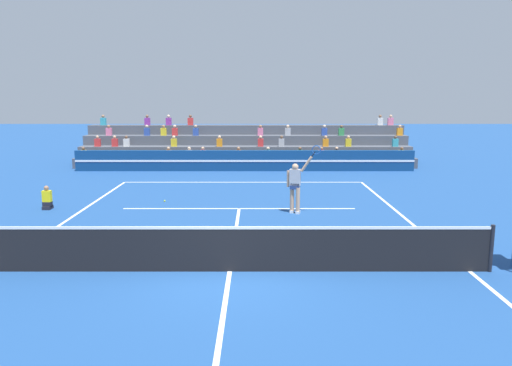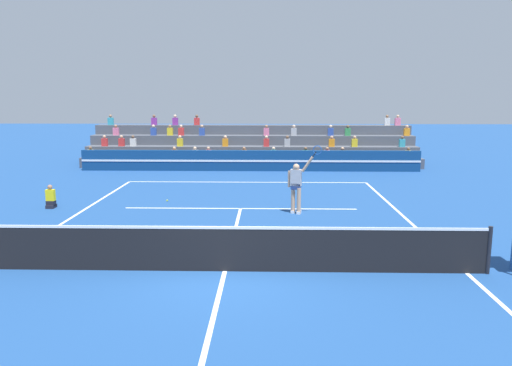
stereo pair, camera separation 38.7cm
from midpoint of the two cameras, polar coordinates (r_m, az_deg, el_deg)
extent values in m
plane|color=navy|center=(11.62, -3.91, -10.06)|extent=(120.00, 120.00, 0.00)
cube|color=white|center=(23.14, -1.88, 0.10)|extent=(11.00, 0.10, 0.01)
cube|color=white|center=(12.51, 22.49, -9.32)|extent=(0.10, 23.80, 0.01)
cube|color=white|center=(17.78, -2.48, -2.94)|extent=(8.25, 0.10, 0.01)
cube|color=white|center=(11.61, -3.91, -10.04)|extent=(0.10, 12.85, 0.01)
cylinder|color=black|center=(12.52, 24.58, -6.83)|extent=(0.10, 0.10, 1.10)
cube|color=black|center=(11.45, -3.94, -7.71)|extent=(11.90, 0.02, 1.00)
cube|color=white|center=(11.30, -3.97, -5.15)|extent=(11.90, 0.04, 0.06)
cube|color=navy|center=(26.55, -1.63, 2.56)|extent=(18.00, 0.24, 1.10)
cube|color=white|center=(26.42, -1.64, 2.53)|extent=(18.00, 0.02, 0.10)
cube|color=#4C515B|center=(27.85, -1.55, 2.34)|extent=(18.99, 0.95, 0.55)
cube|color=yellow|center=(28.70, 16.02, 3.18)|extent=(0.32, 0.22, 0.44)
sphere|color=brown|center=(28.67, 16.05, 3.82)|extent=(0.18, 0.18, 0.18)
cube|color=silver|center=(27.88, -7.94, 3.28)|extent=(0.32, 0.22, 0.44)
sphere|color=beige|center=(27.84, -7.96, 3.94)|extent=(0.18, 0.18, 0.18)
cube|color=orange|center=(28.06, -10.27, 3.26)|extent=(0.32, 0.22, 0.44)
sphere|color=tan|center=(28.02, -10.29, 3.91)|extent=(0.18, 0.18, 0.18)
cube|color=pink|center=(27.82, 7.17, 3.29)|extent=(0.32, 0.22, 0.44)
sphere|color=#9E7051|center=(27.78, 7.19, 3.94)|extent=(0.18, 0.18, 0.18)
cube|color=yellow|center=(29.27, -19.38, 3.13)|extent=(0.32, 0.22, 0.44)
sphere|color=brown|center=(29.24, -19.41, 3.75)|extent=(0.18, 0.18, 0.18)
cube|color=teal|center=(27.61, 1.06, 3.31)|extent=(0.32, 0.22, 0.44)
sphere|color=beige|center=(27.57, 1.07, 3.97)|extent=(0.18, 0.18, 0.18)
cube|color=#338C4C|center=(27.69, 4.72, 3.30)|extent=(0.32, 0.22, 0.44)
sphere|color=brown|center=(27.66, 4.73, 3.96)|extent=(0.18, 0.18, 0.18)
cube|color=black|center=(27.93, 8.88, 3.27)|extent=(0.32, 0.22, 0.44)
sphere|color=tan|center=(27.90, 8.90, 3.92)|extent=(0.18, 0.18, 0.18)
cube|color=pink|center=(27.78, -6.41, 3.29)|extent=(0.32, 0.22, 0.44)
sphere|color=tan|center=(27.75, -6.42, 3.95)|extent=(0.18, 0.18, 0.18)
cube|color=orange|center=(27.63, -2.33, 3.31)|extent=(0.32, 0.22, 0.44)
sphere|color=#9E7051|center=(27.59, -2.33, 3.97)|extent=(0.18, 0.18, 0.18)
cube|color=#4C515B|center=(28.75, -1.50, 3.14)|extent=(18.99, 0.95, 1.10)
cube|color=red|center=(29.66, -16.11, 4.46)|extent=(0.32, 0.22, 0.44)
sphere|color=tan|center=(29.63, -16.14, 5.07)|extent=(0.18, 0.18, 0.18)
cube|color=orange|center=(28.58, -4.50, 4.62)|extent=(0.32, 0.22, 0.44)
sphere|color=beige|center=(28.55, -4.51, 5.26)|extent=(0.18, 0.18, 0.18)
cube|color=orange|center=(28.74, 7.67, 4.59)|extent=(0.32, 0.22, 0.44)
sphere|color=tan|center=(28.71, 7.68, 5.23)|extent=(0.18, 0.18, 0.18)
cube|color=yellow|center=(28.90, -9.65, 4.57)|extent=(0.32, 0.22, 0.44)
sphere|color=beige|center=(28.88, -9.67, 5.20)|extent=(0.18, 0.18, 0.18)
cube|color=yellow|center=(28.94, 10.21, 4.56)|extent=(0.32, 0.22, 0.44)
sphere|color=tan|center=(28.91, 10.23, 5.19)|extent=(0.18, 0.18, 0.18)
cube|color=red|center=(29.95, -17.92, 4.41)|extent=(0.32, 0.22, 0.44)
sphere|color=tan|center=(29.92, -17.95, 5.02)|extent=(0.18, 0.18, 0.18)
cube|color=teal|center=(29.53, 15.35, 4.47)|extent=(0.32, 0.22, 0.44)
sphere|color=brown|center=(29.50, 15.38, 5.09)|extent=(0.18, 0.18, 0.18)
cube|color=#B2B2B7|center=(28.52, 2.62, 4.63)|extent=(0.32, 0.22, 0.44)
sphere|color=brown|center=(28.49, 2.63, 5.27)|extent=(0.18, 0.18, 0.18)
cube|color=silver|center=(29.48, -14.86, 4.48)|extent=(0.32, 0.22, 0.44)
sphere|color=brown|center=(29.46, -14.89, 5.10)|extent=(0.18, 0.18, 0.18)
cube|color=red|center=(28.49, 0.23, 4.63)|extent=(0.32, 0.22, 0.44)
sphere|color=beige|center=(28.46, 0.23, 5.28)|extent=(0.18, 0.18, 0.18)
cube|color=#4C515B|center=(29.67, -1.45, 3.88)|extent=(18.99, 0.95, 1.65)
cube|color=yellow|center=(29.92, -10.79, 5.77)|extent=(0.32, 0.22, 0.44)
sphere|color=#9E7051|center=(29.90, -10.81, 6.38)|extent=(0.18, 0.18, 0.18)
cube|color=#2D4CA5|center=(30.12, -12.63, 5.73)|extent=(0.32, 0.22, 0.44)
sphere|color=beige|center=(30.10, -12.65, 6.34)|extent=(0.18, 0.18, 0.18)
cube|color=pink|center=(30.69, -16.72, 5.63)|extent=(0.32, 0.22, 0.44)
sphere|color=#9E7051|center=(30.67, -16.75, 6.22)|extent=(0.18, 0.18, 0.18)
cube|color=pink|center=(29.39, 0.21, 5.87)|extent=(0.32, 0.22, 0.44)
sphere|color=#9E7051|center=(29.37, 0.21, 6.50)|extent=(0.18, 0.18, 0.18)
cube|color=#B2B2B7|center=(29.44, 3.36, 5.86)|extent=(0.32, 0.22, 0.44)
sphere|color=beige|center=(29.42, 3.37, 6.49)|extent=(0.18, 0.18, 0.18)
cube|color=red|center=(29.81, -9.54, 5.79)|extent=(0.32, 0.22, 0.44)
sphere|color=beige|center=(29.79, -9.56, 6.41)|extent=(0.18, 0.18, 0.18)
cube|color=#2D4CA5|center=(29.64, 7.53, 5.82)|extent=(0.32, 0.22, 0.44)
sphere|color=beige|center=(29.62, 7.55, 6.44)|extent=(0.18, 0.18, 0.18)
cube|color=#2D4CA5|center=(29.63, -7.18, 5.83)|extent=(0.32, 0.22, 0.44)
sphere|color=tan|center=(29.61, -7.20, 6.45)|extent=(0.18, 0.18, 0.18)
cube|color=#338C4C|center=(29.78, 9.44, 5.79)|extent=(0.32, 0.22, 0.44)
sphere|color=brown|center=(29.76, 9.46, 6.41)|extent=(0.18, 0.18, 0.18)
cube|color=orange|center=(30.53, 15.83, 5.65)|extent=(0.32, 0.22, 0.44)
sphere|color=tan|center=(30.51, 15.86, 6.25)|extent=(0.18, 0.18, 0.18)
cube|color=#4C515B|center=(30.58, -1.41, 4.58)|extent=(18.99, 0.95, 2.20)
cube|color=purple|center=(30.80, -10.22, 6.93)|extent=(0.32, 0.22, 0.44)
sphere|color=beige|center=(30.78, -10.24, 7.52)|extent=(0.18, 0.18, 0.18)
cube|color=teal|center=(31.74, -17.30, 6.73)|extent=(0.32, 0.22, 0.44)
sphere|color=#9E7051|center=(31.72, -17.33, 7.30)|extent=(0.18, 0.18, 0.18)
cube|color=purple|center=(31.05, -12.58, 6.87)|extent=(0.32, 0.22, 0.44)
sphere|color=brown|center=(31.04, -12.60, 7.46)|extent=(0.18, 0.18, 0.18)
cube|color=red|center=(30.59, -7.78, 6.98)|extent=(0.32, 0.22, 0.44)
sphere|color=brown|center=(30.58, -7.79, 7.58)|extent=(0.18, 0.18, 0.18)
cube|color=silver|center=(31.17, 13.72, 6.84)|extent=(0.32, 0.22, 0.44)
sphere|color=brown|center=(31.16, 13.75, 7.43)|extent=(0.18, 0.18, 0.18)
cube|color=pink|center=(31.33, 14.86, 6.81)|extent=(0.32, 0.22, 0.44)
sphere|color=tan|center=(31.31, 14.89, 7.39)|extent=(0.18, 0.18, 0.18)
cube|color=black|center=(19.24, -23.15, -2.58)|extent=(0.28, 0.36, 0.12)
cube|color=black|center=(19.21, -23.18, -2.23)|extent=(0.28, 0.24, 0.18)
cube|color=yellow|center=(19.16, -23.23, -1.38)|extent=(0.30, 0.18, 0.40)
sphere|color=#9E7051|center=(19.11, -23.29, -0.53)|extent=(0.17, 0.17, 0.17)
cylinder|color=tan|center=(17.08, 3.57, -1.95)|extent=(0.14, 0.14, 0.90)
cylinder|color=tan|center=(16.96, 4.24, -2.04)|extent=(0.14, 0.14, 0.90)
cube|color=navy|center=(16.95, 3.90, -0.36)|extent=(0.36, 0.28, 0.20)
cube|color=#B2B2B7|center=(16.90, 3.92, 0.64)|extent=(0.40, 0.29, 0.56)
sphere|color=tan|center=(16.84, 3.93, 1.85)|extent=(0.22, 0.22, 0.22)
cube|color=white|center=(17.21, 3.58, -3.24)|extent=(0.19, 0.28, 0.09)
cube|color=white|center=(17.09, 4.25, -3.34)|extent=(0.19, 0.28, 0.09)
cylinder|color=tan|center=(16.96, 3.12, 0.48)|extent=(0.09, 0.09, 0.56)
cylinder|color=tan|center=(16.75, 5.23, 2.17)|extent=(0.42, 0.20, 0.55)
cylinder|color=black|center=(16.67, 5.99, 3.27)|extent=(0.15, 0.07, 0.20)
torus|color=#1E4C99|center=(16.64, 6.34, 3.77)|extent=(0.42, 0.14, 0.43)
sphere|color=#C6DB33|center=(19.24, -10.89, -2.02)|extent=(0.07, 0.07, 0.07)
camera|label=1|loc=(0.19, -90.67, -0.12)|focal=35.00mm
camera|label=2|loc=(0.19, 89.33, 0.12)|focal=35.00mm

